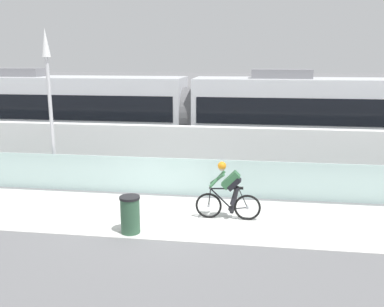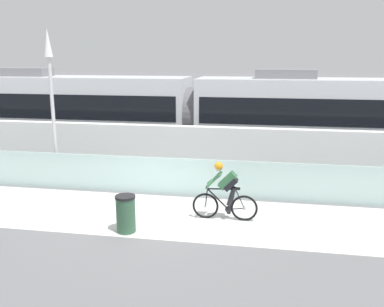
{
  "view_description": "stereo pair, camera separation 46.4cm",
  "coord_description": "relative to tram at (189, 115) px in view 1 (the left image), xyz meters",
  "views": [
    {
      "loc": [
        2.51,
        -10.75,
        4.34
      ],
      "look_at": [
        0.65,
        2.35,
        1.25
      ],
      "focal_mm": 39.24,
      "sensor_mm": 36.0,
      "label": 1
    },
    {
      "loc": [
        2.97,
        -10.67,
        4.34
      ],
      "look_at": [
        0.65,
        2.35,
        1.25
      ],
      "focal_mm": 39.24,
      "sensor_mm": 36.0,
      "label": 2
    }
  ],
  "objects": [
    {
      "name": "tram_rail_far",
      "position": [
        0.13,
        0.72,
        -1.89
      ],
      "size": [
        32.0,
        0.08,
        0.01
      ],
      "primitive_type": "cube",
      "color": "#595654",
      "rests_on": "ground"
    },
    {
      "name": "concrete_barrier_wall",
      "position": [
        0.13,
        -3.2,
        -0.93
      ],
      "size": [
        32.0,
        0.36,
        1.93
      ],
      "primitive_type": "cube",
      "color": "white",
      "rests_on": "ground"
    },
    {
      "name": "lamp_post_antenna",
      "position": [
        -3.88,
        -4.7,
        1.4
      ],
      "size": [
        0.28,
        0.28,
        5.2
      ],
      "color": "gray",
      "rests_on": "ground"
    },
    {
      "name": "glass_parapet",
      "position": [
        0.13,
        -5.0,
        -1.29
      ],
      "size": [
        32.0,
        0.05,
        1.2
      ],
      "primitive_type": "cube",
      "color": "silver",
      "rests_on": "ground"
    },
    {
      "name": "ground_plane",
      "position": [
        0.13,
        -6.85,
        -1.89
      ],
      "size": [
        200.0,
        200.0,
        0.0
      ],
      "primitive_type": "plane",
      "color": "slate"
    },
    {
      "name": "tram",
      "position": [
        0.0,
        0.0,
        0.0
      ],
      "size": [
        22.56,
        2.54,
        3.81
      ],
      "color": "silver",
      "rests_on": "ground"
    },
    {
      "name": "tram_rail_near",
      "position": [
        0.13,
        -0.72,
        -1.89
      ],
      "size": [
        32.0,
        0.08,
        0.01
      ],
      "primitive_type": "cube",
      "color": "#595654",
      "rests_on": "ground"
    },
    {
      "name": "cyclist_on_bike",
      "position": [
        2.1,
        -6.85,
        -1.11
      ],
      "size": [
        1.77,
        0.58,
        1.61
      ],
      "color": "black",
      "rests_on": "ground"
    },
    {
      "name": "bike_path_deck",
      "position": [
        0.13,
        -6.85,
        -1.89
      ],
      "size": [
        32.0,
        3.2,
        0.01
      ],
      "primitive_type": "cube",
      "color": "silver",
      "rests_on": "ground"
    },
    {
      "name": "trash_bin",
      "position": [
        -0.27,
        -8.1,
        -1.41
      ],
      "size": [
        0.51,
        0.51,
        0.96
      ],
      "color": "#33593F",
      "rests_on": "ground"
    }
  ]
}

